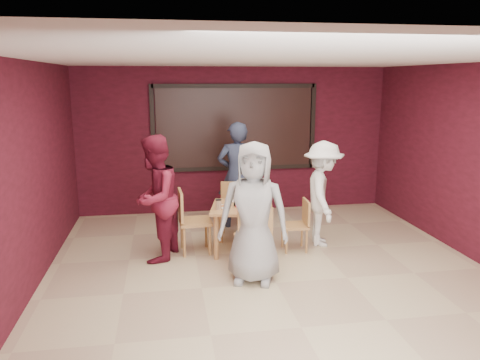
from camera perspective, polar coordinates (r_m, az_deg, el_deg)
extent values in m
plane|color=#CBB98D|center=(6.18, 4.42, -12.39)|extent=(7.00, 7.00, 0.00)
cube|color=black|center=(9.05, -0.62, 6.40)|extent=(3.00, 0.02, 1.50)
cube|color=tan|center=(7.00, 0.26, -3.35)|extent=(1.07, 1.07, 0.04)
cylinder|color=tan|center=(7.47, -2.38, -5.19)|extent=(0.07, 0.07, 0.67)
cylinder|color=tan|center=(7.44, 3.16, -5.27)|extent=(0.07, 0.07, 0.67)
cylinder|color=tan|center=(6.79, -2.93, -7.00)|extent=(0.07, 0.07, 0.67)
cylinder|color=tan|center=(6.76, 3.19, -7.10)|extent=(0.07, 0.07, 0.67)
cylinder|color=white|center=(6.73, 0.67, -3.78)|extent=(0.23, 0.23, 0.01)
cone|color=gold|center=(6.72, 0.67, -3.66)|extent=(0.21, 0.21, 0.02)
cylinder|color=beige|center=(6.65, 1.85, -3.41)|extent=(0.09, 0.09, 0.14)
cylinder|color=black|center=(6.63, 1.86, -2.78)|extent=(0.09, 0.09, 0.01)
cylinder|color=white|center=(7.27, -0.11, -2.57)|extent=(0.23, 0.23, 0.01)
cone|color=gold|center=(7.26, -0.11, -2.45)|extent=(0.21, 0.21, 0.02)
cylinder|color=beige|center=(7.32, -1.18, -1.95)|extent=(0.09, 0.09, 0.14)
cylinder|color=black|center=(7.30, -1.18, -1.37)|extent=(0.09, 0.09, 0.01)
cylinder|color=white|center=(6.96, -2.04, -3.25)|extent=(0.23, 0.23, 0.01)
cone|color=gold|center=(6.95, -2.04, -3.13)|extent=(0.21, 0.21, 0.02)
cylinder|color=beige|center=(6.81, -2.64, -3.04)|extent=(0.09, 0.09, 0.14)
cylinder|color=black|center=(6.79, -2.64, -2.42)|extent=(0.09, 0.09, 0.01)
cylinder|color=white|center=(7.05, 2.54, -3.05)|extent=(0.23, 0.23, 0.01)
cone|color=gold|center=(7.04, 2.54, -2.93)|extent=(0.21, 0.21, 0.02)
cylinder|color=beige|center=(7.17, 3.02, -2.27)|extent=(0.09, 0.09, 0.14)
cylinder|color=black|center=(7.15, 3.03, -1.68)|extent=(0.09, 0.09, 0.01)
cylinder|color=beige|center=(6.97, 0.92, -2.84)|extent=(0.06, 0.06, 0.10)
cylinder|color=beige|center=(6.92, 0.52, -3.02)|extent=(0.05, 0.05, 0.08)
cylinder|color=#B30C24|center=(6.92, -0.29, -2.75)|extent=(0.07, 0.07, 0.15)
cube|color=black|center=(7.00, -0.21, -2.71)|extent=(0.14, 0.11, 0.12)
cube|color=#B38F45|center=(6.32, 1.55, -7.18)|extent=(0.47, 0.47, 0.04)
cylinder|color=#B38F45|center=(6.61, 2.88, -8.58)|extent=(0.04, 0.04, 0.45)
cylinder|color=#B38F45|center=(6.55, -0.36, -8.75)|extent=(0.04, 0.04, 0.45)
cylinder|color=#B38F45|center=(6.27, 3.52, -9.78)|extent=(0.04, 0.04, 0.45)
cylinder|color=#B38F45|center=(6.21, 0.10, -9.97)|extent=(0.04, 0.04, 0.45)
cube|color=#B38F45|center=(6.04, 1.88, -5.48)|extent=(0.46, 0.05, 0.44)
cube|color=#B38F45|center=(7.70, -0.88, -3.82)|extent=(0.52, 0.52, 0.04)
cylinder|color=#B38F45|center=(7.62, -2.29, -5.83)|extent=(0.04, 0.04, 0.42)
cylinder|color=#B38F45|center=(7.59, 0.34, -5.89)|extent=(0.04, 0.04, 0.42)
cylinder|color=#B38F45|center=(7.95, -2.03, -5.05)|extent=(0.04, 0.04, 0.42)
cylinder|color=#B38F45|center=(7.92, 0.49, -5.10)|extent=(0.04, 0.04, 0.42)
cube|color=#B38F45|center=(7.82, -0.77, -1.69)|extent=(0.43, 0.13, 0.41)
cube|color=#B38F45|center=(7.06, -5.48, -5.07)|extent=(0.49, 0.49, 0.04)
cylinder|color=#B38F45|center=(6.99, -3.70, -7.39)|extent=(0.04, 0.04, 0.46)
cylinder|color=#B38F45|center=(7.34, -4.15, -6.42)|extent=(0.04, 0.04, 0.46)
cylinder|color=#B38F45|center=(6.95, -6.80, -7.58)|extent=(0.04, 0.04, 0.46)
cylinder|color=#B38F45|center=(7.30, -7.10, -6.59)|extent=(0.04, 0.04, 0.46)
cube|color=#B38F45|center=(6.97, -7.25, -3.07)|extent=(0.06, 0.47, 0.44)
cube|color=#B38F45|center=(7.18, 6.68, -5.55)|extent=(0.40, 0.40, 0.04)
cylinder|color=#B38F45|center=(7.36, 5.20, -6.75)|extent=(0.03, 0.03, 0.37)
cylinder|color=#B38F45|center=(7.07, 5.69, -7.55)|extent=(0.03, 0.03, 0.37)
cylinder|color=#B38F45|center=(7.42, 7.54, -6.63)|extent=(0.03, 0.03, 0.37)
cylinder|color=#B38F45|center=(7.14, 8.13, -7.42)|extent=(0.03, 0.03, 0.37)
cube|color=#B38F45|center=(7.16, 8.07, -3.83)|extent=(0.05, 0.38, 0.36)
imported|color=#9C9C9C|center=(5.93, 1.66, -4.04)|extent=(1.02, 0.82, 1.82)
imported|color=#2A334C|center=(8.15, -0.40, 0.62)|extent=(0.69, 0.47, 1.86)
imported|color=maroon|center=(6.76, -10.32, -2.25)|extent=(0.95, 1.06, 1.81)
imported|color=white|center=(7.39, 10.05, -1.66)|extent=(0.82, 1.17, 1.64)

